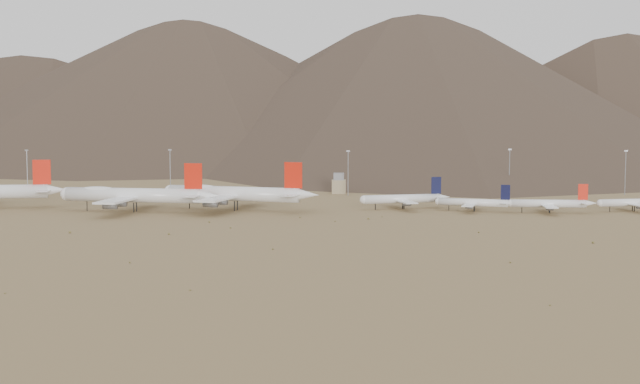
{
  "coord_description": "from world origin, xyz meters",
  "views": [
    {
      "loc": [
        35.18,
        -396.22,
        47.86
      ],
      "look_at": [
        21.86,
        30.0,
        9.07
      ],
      "focal_mm": 50.0,
      "sensor_mm": 36.0,
      "label": 1
    }
  ],
  "objects_px": {
    "widebody_centre": "(133,195)",
    "widebody_east": "(234,193)",
    "narrowbody_a": "(404,199)",
    "control_tower": "(339,184)",
    "narrowbody_b": "(475,203)"
  },
  "relations": [
    {
      "from": "control_tower",
      "to": "narrowbody_b",
      "type": "bearing_deg",
      "value": -53.83
    },
    {
      "from": "widebody_centre",
      "to": "widebody_east",
      "type": "bearing_deg",
      "value": 18.16
    },
    {
      "from": "narrowbody_a",
      "to": "control_tower",
      "type": "relative_size",
      "value": 3.8
    },
    {
      "from": "widebody_centre",
      "to": "widebody_east",
      "type": "height_order",
      "value": "widebody_east"
    },
    {
      "from": "control_tower",
      "to": "narrowbody_a",
      "type": "bearing_deg",
      "value": -67.79
    },
    {
      "from": "narrowbody_b",
      "to": "control_tower",
      "type": "relative_size",
      "value": 3.23
    },
    {
      "from": "narrowbody_a",
      "to": "narrowbody_b",
      "type": "distance_m",
      "value": 34.74
    },
    {
      "from": "widebody_centre",
      "to": "widebody_east",
      "type": "distance_m",
      "value": 47.9
    },
    {
      "from": "widebody_centre",
      "to": "control_tower",
      "type": "xyz_separation_m",
      "value": [
        96.99,
        97.93,
        -2.8
      ]
    },
    {
      "from": "widebody_east",
      "to": "narrowbody_b",
      "type": "distance_m",
      "value": 116.05
    },
    {
      "from": "widebody_east",
      "to": "narrowbody_a",
      "type": "xyz_separation_m",
      "value": [
        82.7,
        9.16,
        -3.22
      ]
    },
    {
      "from": "widebody_east",
      "to": "control_tower",
      "type": "distance_m",
      "value": 102.69
    },
    {
      "from": "widebody_east",
      "to": "widebody_centre",
      "type": "bearing_deg",
      "value": -154.19
    },
    {
      "from": "narrowbody_b",
      "to": "control_tower",
      "type": "distance_m",
      "value": 112.15
    },
    {
      "from": "control_tower",
      "to": "widebody_centre",
      "type": "bearing_deg",
      "value": -134.72
    }
  ]
}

